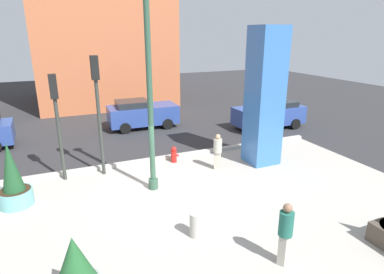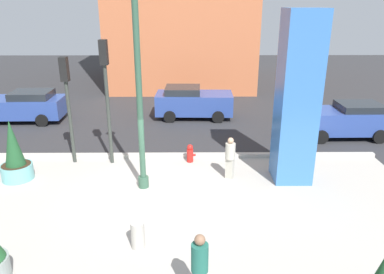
{
  "view_description": "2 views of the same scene",
  "coord_description": "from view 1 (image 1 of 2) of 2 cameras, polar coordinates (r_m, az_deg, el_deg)",
  "views": [
    {
      "loc": [
        -3.38,
        -10.29,
        5.65
      ],
      "look_at": [
        0.85,
        -0.51,
        2.2
      ],
      "focal_mm": 30.34,
      "sensor_mm": 36.0,
      "label": 1
    },
    {
      "loc": [
        1.29,
        -11.22,
        6.14
      ],
      "look_at": [
        1.37,
        -0.6,
        2.26
      ],
      "focal_mm": 34.95,
      "sensor_mm": 36.0,
      "label": 2
    }
  ],
  "objects": [
    {
      "name": "ground_plane",
      "position": [
        15.74,
        -9.43,
        -3.36
      ],
      "size": [
        60.0,
        60.0,
        0.0
      ],
      "primitive_type": "plane",
      "color": "#2D2D30"
    },
    {
      "name": "plaza_pavement",
      "position": [
        10.59,
        -1.07,
        -14.31
      ],
      "size": [
        18.0,
        10.0,
        0.02
      ],
      "primitive_type": "cube",
      "color": "#ADA89E",
      "rests_on": "ground_plane"
    },
    {
      "name": "curb_strip",
      "position": [
        14.91,
        -8.6,
        -4.21
      ],
      "size": [
        18.0,
        0.24,
        0.16
      ],
      "primitive_type": "cube",
      "color": "#B7B2A8",
      "rests_on": "ground_plane"
    },
    {
      "name": "lamp_post",
      "position": [
        11.41,
        -7.39,
        6.44
      ],
      "size": [
        0.44,
        0.44,
        6.98
      ],
      "color": "#335642",
      "rests_on": "ground_plane"
    },
    {
      "name": "art_pillar_blue",
      "position": [
        14.4,
        12.62,
        6.77
      ],
      "size": [
        1.29,
        1.29,
        5.93
      ],
      "primitive_type": "cube",
      "color": "#3870BC",
      "rests_on": "ground_plane"
    },
    {
      "name": "potted_plant_near_left",
      "position": [
        7.88,
        -19.7,
        -21.53
      ],
      "size": [
        0.96,
        0.96,
        1.65
      ],
      "color": "gray",
      "rests_on": "ground_plane"
    },
    {
      "name": "potted_plant_curbside",
      "position": [
        12.49,
        -28.94,
        -6.88
      ],
      "size": [
        1.11,
        1.11,
        2.26
      ],
      "color": "#6BB2B2",
      "rests_on": "ground_plane"
    },
    {
      "name": "fire_hydrant",
      "position": [
        14.73,
        -3.2,
        -3.09
      ],
      "size": [
        0.36,
        0.26,
        0.75
      ],
      "color": "red",
      "rests_on": "ground_plane"
    },
    {
      "name": "concrete_bollard",
      "position": [
        9.65,
        0.68,
        -15.19
      ],
      "size": [
        0.36,
        0.36,
        0.75
      ],
      "primitive_type": "cylinder",
      "color": "#B2ADA3",
      "rests_on": "ground_plane"
    },
    {
      "name": "traffic_light_far_side",
      "position": [
        13.26,
        -22.75,
        4.36
      ],
      "size": [
        0.28,
        0.42,
        4.2
      ],
      "color": "#333833",
      "rests_on": "ground_plane"
    },
    {
      "name": "traffic_light_corner",
      "position": [
        13.19,
        -16.32,
        6.74
      ],
      "size": [
        0.28,
        0.42,
        4.83
      ],
      "color": "#333833",
      "rests_on": "ground_plane"
    },
    {
      "name": "car_curb_west",
      "position": [
        20.24,
        -8.82,
        4.1
      ],
      "size": [
        4.21,
        2.21,
        1.73
      ],
      "color": "#2D4793",
      "rests_on": "ground_plane"
    },
    {
      "name": "car_intersection",
      "position": [
        20.5,
        13.47,
        3.9
      ],
      "size": [
        4.36,
        2.08,
        1.64
      ],
      "color": "#2D4793",
      "rests_on": "ground_plane"
    },
    {
      "name": "pedestrian_crossing",
      "position": [
        13.83,
        4.52,
        -2.31
      ],
      "size": [
        0.48,
        0.48,
        1.59
      ],
      "color": "#B2AD9E",
      "rests_on": "ground_plane"
    },
    {
      "name": "pedestrian_by_curb",
      "position": [
        8.67,
        16.09,
        -15.6
      ],
      "size": [
        0.49,
        0.49,
        1.72
      ],
      "color": "#B2AD9E",
      "rests_on": "ground_plane"
    }
  ]
}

